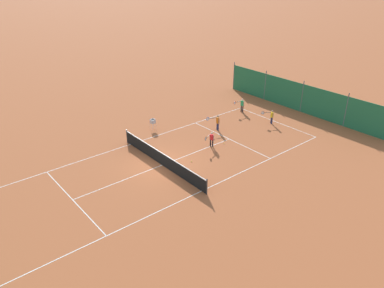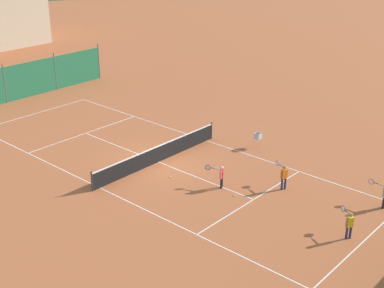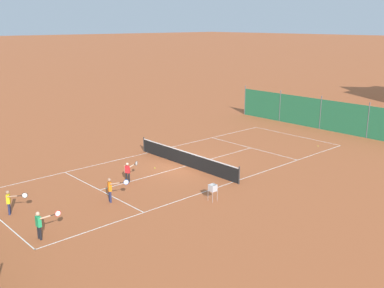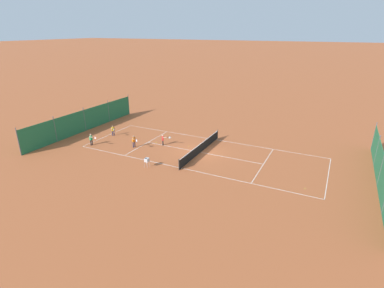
% 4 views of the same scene
% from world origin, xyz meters
% --- Properties ---
extents(ground_plane, '(600.00, 600.00, 0.00)m').
position_xyz_m(ground_plane, '(0.00, 0.00, 0.00)').
color(ground_plane, '#A8542D').
extents(court_line_markings, '(8.25, 23.85, 0.01)m').
position_xyz_m(court_line_markings, '(0.00, 0.00, 0.00)').
color(court_line_markings, white).
rests_on(court_line_markings, ground).
extents(tennis_net, '(9.18, 0.08, 1.06)m').
position_xyz_m(tennis_net, '(0.00, 0.00, 0.50)').
color(tennis_net, '#2D2D2D').
rests_on(tennis_net, ground).
extents(windscreen_fence_far, '(17.28, 0.08, 2.90)m').
position_xyz_m(windscreen_fence_far, '(-0.00, 15.50, 1.31)').
color(windscreen_fence_far, '#236B42').
rests_on(windscreen_fence_far, ground).
extents(player_near_baseline, '(0.73, 0.97, 1.29)m').
position_xyz_m(player_near_baseline, '(1.86, -6.83, 0.75)').
color(player_near_baseline, '#23284C').
rests_on(player_near_baseline, ground).
extents(player_far_service, '(0.43, 1.01, 1.17)m').
position_xyz_m(player_far_service, '(-0.07, -4.43, 0.68)').
color(player_far_service, black).
rests_on(player_far_service, ground).
extents(player_near_service, '(0.79, 0.86, 1.21)m').
position_xyz_m(player_near_service, '(-0.08, -11.26, 0.71)').
color(player_near_service, '#23284C').
rests_on(player_near_service, ground).
extents(player_far_baseline, '(0.43, 1.04, 1.26)m').
position_xyz_m(player_far_baseline, '(3.37, -11.30, 0.74)').
color(player_far_baseline, black).
rests_on(player_far_baseline, ground).
extents(tennis_ball_service_box, '(0.07, 0.07, 0.07)m').
position_xyz_m(tennis_ball_service_box, '(-0.34, -5.51, 0.03)').
color(tennis_ball_service_box, '#CCE033').
rests_on(tennis_ball_service_box, ground).
extents(tennis_ball_far_corner, '(0.07, 0.07, 0.07)m').
position_xyz_m(tennis_ball_far_corner, '(3.11, 10.42, 0.03)').
color(tennis_ball_far_corner, '#CCE033').
rests_on(tennis_ball_far_corner, ground).
extents(tennis_ball_by_net_left, '(0.07, 0.07, 0.07)m').
position_xyz_m(tennis_ball_by_net_left, '(-0.94, -1.82, 0.03)').
color(tennis_ball_by_net_left, '#CCE033').
rests_on(tennis_ball_by_net_left, ground).
extents(ball_hopper, '(0.36, 0.36, 0.89)m').
position_xyz_m(ball_hopper, '(5.30, -2.88, 0.65)').
color(ball_hopper, '#B7B7BC').
rests_on(ball_hopper, ground).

